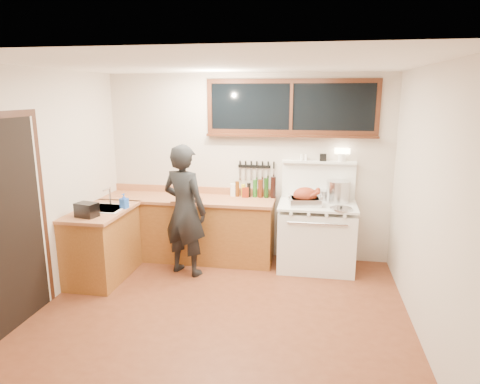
% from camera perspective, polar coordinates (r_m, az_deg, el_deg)
% --- Properties ---
extents(ground_plane, '(4.00, 3.50, 0.02)m').
position_cam_1_polar(ground_plane, '(4.87, -2.37, -15.68)').
color(ground_plane, '#582817').
extents(room_shell, '(4.10, 3.60, 2.65)m').
position_cam_1_polar(room_shell, '(4.33, -2.58, 3.97)').
color(room_shell, beige).
rests_on(room_shell, ground).
extents(counter_back, '(2.44, 0.64, 1.00)m').
position_cam_1_polar(counter_back, '(6.17, -6.86, -4.75)').
color(counter_back, brown).
rests_on(counter_back, ground).
extents(counter_left, '(0.64, 1.09, 0.90)m').
position_cam_1_polar(counter_left, '(5.78, -17.87, -6.58)').
color(counter_left, brown).
rests_on(counter_left, ground).
extents(sink_unit, '(0.50, 0.45, 0.37)m').
position_cam_1_polar(sink_unit, '(5.72, -17.62, -2.62)').
color(sink_unit, white).
rests_on(sink_unit, counter_left).
extents(vintage_stove, '(1.02, 0.74, 1.61)m').
position_cam_1_polar(vintage_stove, '(5.89, 10.15, -5.61)').
color(vintage_stove, white).
rests_on(vintage_stove, ground).
extents(back_window, '(2.32, 0.13, 0.77)m').
position_cam_1_polar(back_window, '(5.91, 6.82, 10.37)').
color(back_window, black).
rests_on(back_window, room_shell).
extents(left_doorway, '(0.02, 1.04, 2.17)m').
position_cam_1_polar(left_doorway, '(4.81, -27.94, -3.52)').
color(left_doorway, black).
rests_on(left_doorway, ground).
extents(knife_strip, '(0.52, 0.03, 0.28)m').
position_cam_1_polar(knife_strip, '(6.04, 2.08, 3.31)').
color(knife_strip, black).
rests_on(knife_strip, room_shell).
extents(man, '(0.73, 0.60, 1.72)m').
position_cam_1_polar(man, '(5.56, -7.39, -2.44)').
color(man, black).
rests_on(man, ground).
extents(soap_bottle, '(0.11, 0.11, 0.19)m').
position_cam_1_polar(soap_bottle, '(5.62, -15.20, -1.16)').
color(soap_bottle, blue).
rests_on(soap_bottle, counter_left).
extents(toaster, '(0.28, 0.22, 0.17)m').
position_cam_1_polar(toaster, '(5.37, -19.76, -2.26)').
color(toaster, black).
rests_on(toaster, counter_left).
extents(cutting_board, '(0.42, 0.33, 0.14)m').
position_cam_1_polar(cutting_board, '(5.87, -7.03, -0.62)').
color(cutting_board, '#AA6943').
rests_on(cutting_board, counter_back).
extents(roast_turkey, '(0.45, 0.35, 0.24)m').
position_cam_1_polar(roast_turkey, '(5.64, 8.71, -0.76)').
color(roast_turkey, silver).
rests_on(roast_turkey, vintage_stove).
extents(stockpot, '(0.42, 0.42, 0.29)m').
position_cam_1_polar(stockpot, '(5.87, 12.95, 0.07)').
color(stockpot, silver).
rests_on(stockpot, vintage_stove).
extents(saucepan, '(0.22, 0.31, 0.13)m').
position_cam_1_polar(saucepan, '(5.97, 11.00, -0.39)').
color(saucepan, silver).
rests_on(saucepan, vintage_stove).
extents(pot_lid, '(0.33, 0.33, 0.04)m').
position_cam_1_polar(pot_lid, '(5.53, 13.33, -2.17)').
color(pot_lid, silver).
rests_on(pot_lid, vintage_stove).
extents(coffee_tin, '(0.10, 0.08, 0.14)m').
position_cam_1_polar(coffee_tin, '(6.01, 0.73, -0.04)').
color(coffee_tin, maroon).
rests_on(coffee_tin, counter_back).
extents(pitcher, '(0.11, 0.11, 0.18)m').
position_cam_1_polar(pitcher, '(6.08, -0.88, 0.29)').
color(pitcher, white).
rests_on(pitcher, counter_back).
extents(bottle_cluster, '(0.57, 0.07, 0.30)m').
position_cam_1_polar(bottle_cluster, '(5.99, 2.50, 0.47)').
color(bottle_cluster, black).
rests_on(bottle_cluster, counter_back).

